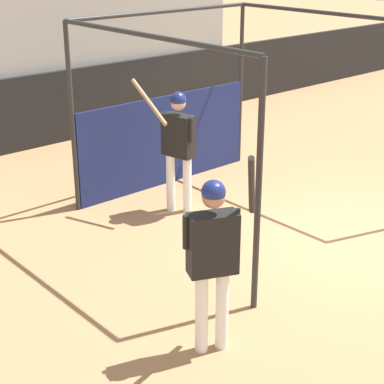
{
  "coord_description": "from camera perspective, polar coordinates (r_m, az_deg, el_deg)",
  "views": [
    {
      "loc": [
        -6.92,
        -4.45,
        3.86
      ],
      "look_at": [
        -2.2,
        0.92,
        1.0
      ],
      "focal_mm": 60.0,
      "sensor_mm": 36.0,
      "label": 1
    }
  ],
  "objects": [
    {
      "name": "batting_cage",
      "position": [
        9.95,
        -0.1,
        6.55
      ],
      "size": [
        3.51,
        3.73,
        2.82
      ],
      "color": "#282828",
      "rests_on": "ground"
    },
    {
      "name": "player_waiting",
      "position": [
        6.08,
        1.94,
        -5.18
      ],
      "size": [
        0.82,
        0.56,
        2.09
      ],
      "rotation": [
        0.0,
        0.0,
        -0.43
      ],
      "color": "white",
      "rests_on": "ground"
    },
    {
      "name": "ground_plane",
      "position": [
        9.09,
        14.45,
        -4.05
      ],
      "size": [
        60.0,
        60.0,
        0.0
      ],
      "primitive_type": "plane",
      "color": "#A8754C"
    },
    {
      "name": "player_batter",
      "position": [
        9.31,
        -1.28,
        4.65
      ],
      "size": [
        0.54,
        0.9,
        1.97
      ],
      "rotation": [
        0.0,
        0.0,
        1.76
      ],
      "color": "white",
      "rests_on": "ground"
    },
    {
      "name": "bleacher_section",
      "position": [
        14.98,
        -13.69,
        13.12
      ],
      "size": [
        7.6,
        4.0,
        3.5
      ],
      "color": "#9E9E99",
      "rests_on": "ground"
    },
    {
      "name": "outfield_wall",
      "position": [
        13.42,
        -9.06,
        7.99
      ],
      "size": [
        24.0,
        0.12,
        1.42
      ],
      "color": "black",
      "rests_on": "ground"
    }
  ]
}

